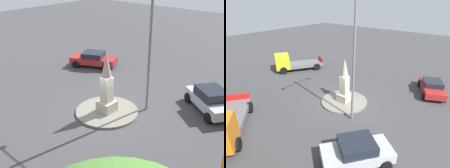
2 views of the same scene
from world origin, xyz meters
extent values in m
plane|color=#424244|center=(0.00, 0.00, 0.00)|extent=(80.00, 80.00, 0.00)
cylinder|color=gray|center=(0.00, 0.00, 0.07)|extent=(3.98, 3.98, 0.14)
cube|color=#B2AA99|center=(0.00, 0.00, 0.47)|extent=(1.00, 1.00, 0.66)
cube|color=#B2AA99|center=(0.00, 0.00, 1.60)|extent=(0.61, 0.61, 1.61)
cone|color=#B2AA99|center=(0.00, 0.00, 3.18)|extent=(0.67, 0.67, 1.54)
cylinder|color=slate|center=(1.65, 2.00, 4.41)|extent=(0.16, 0.16, 8.82)
cube|color=#B7BABF|center=(4.79, 4.57, 0.63)|extent=(4.08, 3.67, 0.62)
cube|color=#1E232D|center=(4.80, 4.56, 1.23)|extent=(2.44, 2.38, 0.58)
cylinder|color=black|center=(3.21, 4.69, 0.32)|extent=(0.64, 0.56, 0.64)
cylinder|color=black|center=(4.24, 6.06, 0.32)|extent=(0.64, 0.56, 0.64)
cylinder|color=black|center=(5.34, 3.08, 0.32)|extent=(0.64, 0.56, 0.64)
cube|color=#B22323|center=(-6.49, 5.34, 0.60)|extent=(4.41, 3.29, 0.56)
cube|color=#1E232D|center=(-6.51, 5.33, 1.10)|extent=(2.34, 2.21, 0.46)
cylinder|color=black|center=(-7.41, 3.96, 0.32)|extent=(0.67, 0.47, 0.64)
cylinder|color=black|center=(-8.14, 5.50, 0.32)|extent=(0.67, 0.47, 0.64)
cylinder|color=black|center=(-4.84, 5.19, 0.32)|extent=(0.67, 0.47, 0.64)
cylinder|color=black|center=(-5.57, 6.73, 0.32)|extent=(0.67, 0.47, 0.64)
cube|color=yellow|center=(-1.15, -10.42, 1.25)|extent=(2.39, 2.54, 1.66)
cube|color=slate|center=(-3.56, -8.99, 0.63)|extent=(4.47, 3.78, 0.42)
cube|color=red|center=(-5.25, -7.97, 1.09)|extent=(1.04, 1.69, 0.50)
cylinder|color=black|center=(-0.63, -9.56, 0.42)|extent=(0.86, 0.67, 0.84)
cylinder|color=black|center=(-1.65, -11.29, 0.42)|extent=(0.86, 0.67, 0.84)
cylinder|color=black|center=(-4.09, -7.50, 0.42)|extent=(0.86, 0.67, 0.84)
cylinder|color=black|center=(-5.12, -9.22, 0.42)|extent=(0.86, 0.67, 0.84)
cube|color=slate|center=(7.49, -4.36, 0.61)|extent=(3.98, 4.44, 0.38)
cube|color=red|center=(6.29, -5.99, 1.05)|extent=(1.52, 1.15, 0.50)
cylinder|color=black|center=(8.51, -1.36, 0.42)|extent=(0.72, 0.84, 0.84)
cylinder|color=black|center=(5.99, -4.77, 0.42)|extent=(0.72, 0.84, 0.84)
camera|label=1|loc=(10.23, -11.12, 8.90)|focal=43.70mm
camera|label=2|loc=(11.28, 8.63, 8.30)|focal=30.03mm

